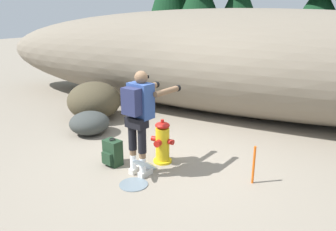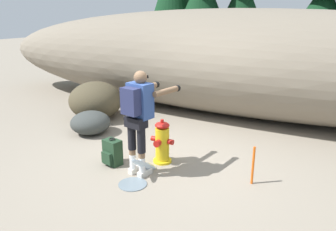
{
  "view_description": "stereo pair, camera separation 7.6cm",
  "coord_description": "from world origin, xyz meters",
  "px_view_note": "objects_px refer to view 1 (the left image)",
  "views": [
    {
      "loc": [
        2.45,
        -4.53,
        2.46
      ],
      "look_at": [
        -0.1,
        0.29,
        0.75
      ],
      "focal_mm": 34.89,
      "sensor_mm": 36.0,
      "label": 1
    },
    {
      "loc": [
        2.52,
        -4.49,
        2.46
      ],
      "look_at": [
        -0.1,
        0.29,
        0.75
      ],
      "focal_mm": 34.89,
      "sensor_mm": 36.0,
      "label": 2
    }
  ],
  "objects_px": {
    "boulder_mid": "(90,123)",
    "survey_stake": "(254,165)",
    "fire_hydrant": "(162,143)",
    "spare_backpack": "(113,153)",
    "utility_worker": "(140,111)",
    "boulder_large": "(94,101)"
  },
  "relations": [
    {
      "from": "fire_hydrant",
      "to": "utility_worker",
      "type": "distance_m",
      "value": 0.88
    },
    {
      "from": "fire_hydrant",
      "to": "boulder_large",
      "type": "xyz_separation_m",
      "value": [
        -2.62,
        1.36,
        0.1
      ]
    },
    {
      "from": "boulder_large",
      "to": "boulder_mid",
      "type": "bearing_deg",
      "value": -55.95
    },
    {
      "from": "boulder_mid",
      "to": "survey_stake",
      "type": "height_order",
      "value": "survey_stake"
    },
    {
      "from": "utility_worker",
      "to": "spare_backpack",
      "type": "xyz_separation_m",
      "value": [
        -0.6,
        0.03,
        -0.83
      ]
    },
    {
      "from": "boulder_mid",
      "to": "survey_stake",
      "type": "distance_m",
      "value": 3.63
    },
    {
      "from": "fire_hydrant",
      "to": "utility_worker",
      "type": "bearing_deg",
      "value": -99.87
    },
    {
      "from": "utility_worker",
      "to": "spare_backpack",
      "type": "height_order",
      "value": "utility_worker"
    },
    {
      "from": "fire_hydrant",
      "to": "spare_backpack",
      "type": "distance_m",
      "value": 0.86
    },
    {
      "from": "utility_worker",
      "to": "survey_stake",
      "type": "distance_m",
      "value": 1.88
    },
    {
      "from": "survey_stake",
      "to": "utility_worker",
      "type": "bearing_deg",
      "value": -162.8
    },
    {
      "from": "boulder_mid",
      "to": "survey_stake",
      "type": "xyz_separation_m",
      "value": [
        3.6,
        -0.5,
        0.06
      ]
    },
    {
      "from": "utility_worker",
      "to": "boulder_mid",
      "type": "bearing_deg",
      "value": 72.27
    },
    {
      "from": "fire_hydrant",
      "to": "survey_stake",
      "type": "bearing_deg",
      "value": -0.34
    },
    {
      "from": "utility_worker",
      "to": "boulder_large",
      "type": "bearing_deg",
      "value": 63.17
    },
    {
      "from": "fire_hydrant",
      "to": "utility_worker",
      "type": "relative_size",
      "value": 0.47
    },
    {
      "from": "utility_worker",
      "to": "boulder_large",
      "type": "distance_m",
      "value": 3.21
    },
    {
      "from": "boulder_large",
      "to": "survey_stake",
      "type": "height_order",
      "value": "boulder_large"
    },
    {
      "from": "fire_hydrant",
      "to": "boulder_large",
      "type": "bearing_deg",
      "value": 152.56
    },
    {
      "from": "fire_hydrant",
      "to": "survey_stake",
      "type": "xyz_separation_m",
      "value": [
        1.56,
        -0.01,
        -0.05
      ]
    },
    {
      "from": "survey_stake",
      "to": "fire_hydrant",
      "type": "bearing_deg",
      "value": 179.66
    },
    {
      "from": "utility_worker",
      "to": "spare_backpack",
      "type": "bearing_deg",
      "value": 96.56
    }
  ]
}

